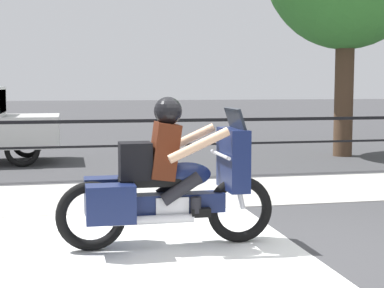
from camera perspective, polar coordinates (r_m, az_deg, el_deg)
The scene contains 5 objects.
ground_plane at distance 5.99m, azimuth 6.88°, elevation -10.55°, with size 120.00×120.00×0.00m, color #38383A.
sidewalk_band at distance 9.19m, azimuth 0.01°, elevation -4.74°, with size 44.00×2.40×0.01m, color #A8A59E.
crosswalk_band at distance 5.54m, azimuth -4.59°, elevation -11.85°, with size 3.33×6.00×0.01m, color silver.
fence_railing at distance 10.77m, azimuth -1.90°, elevation 1.27°, with size 36.00×0.05×1.06m.
motorcycle at distance 6.08m, azimuth -2.40°, elevation -3.63°, with size 2.28×0.76×1.56m.
Camera 1 is at (-1.87, -5.44, 1.68)m, focal length 55.00 mm.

